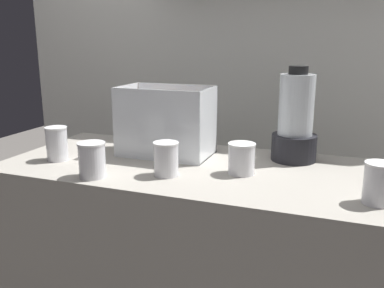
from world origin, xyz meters
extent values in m
cube|color=#9E998E|center=(0.00, 0.00, 0.45)|extent=(1.40, 0.64, 0.90)
cube|color=silver|center=(0.00, 0.77, 1.25)|extent=(2.60, 0.04, 2.50)
cube|color=white|center=(-0.15, 0.10, 0.90)|extent=(0.36, 0.21, 0.01)
cube|color=white|center=(-0.15, 0.00, 1.04)|extent=(0.36, 0.01, 0.27)
cube|color=white|center=(-0.15, 0.21, 1.04)|extent=(0.36, 0.01, 0.27)
cube|color=white|center=(-0.32, 0.10, 1.04)|extent=(0.01, 0.21, 0.27)
cube|color=white|center=(0.03, 0.10, 1.04)|extent=(0.01, 0.21, 0.27)
cone|color=orange|center=(-0.07, 0.10, 0.92)|extent=(0.16, 0.13, 0.03)
cone|color=orange|center=(-0.12, 0.10, 0.92)|extent=(0.07, 0.18, 0.02)
cone|color=orange|center=(-0.08, 0.10, 0.92)|extent=(0.17, 0.10, 0.03)
cone|color=orange|center=(-0.12, 0.12, 0.93)|extent=(0.15, 0.07, 0.03)
cone|color=orange|center=(-0.21, 0.10, 0.95)|extent=(0.15, 0.13, 0.03)
cone|color=orange|center=(-0.17, 0.11, 0.95)|extent=(0.17, 0.09, 0.03)
cone|color=orange|center=(-0.08, 0.10, 0.96)|extent=(0.17, 0.13, 0.04)
cone|color=orange|center=(-0.07, 0.10, 0.95)|extent=(0.18, 0.06, 0.03)
cone|color=orange|center=(-0.21, 0.11, 0.97)|extent=(0.10, 0.17, 0.02)
cylinder|color=black|center=(0.34, 0.20, 0.95)|extent=(0.17, 0.17, 0.10)
cylinder|color=silver|center=(0.34, 0.20, 1.11)|extent=(0.13, 0.13, 0.23)
cylinder|color=maroon|center=(0.34, 0.20, 1.02)|extent=(0.12, 0.12, 0.04)
cylinder|color=black|center=(0.34, 0.20, 1.24)|extent=(0.07, 0.07, 0.03)
cylinder|color=white|center=(-0.51, -0.12, 0.96)|extent=(0.08, 0.08, 0.12)
cylinder|color=orange|center=(-0.51, -0.12, 0.95)|extent=(0.07, 0.07, 0.10)
cylinder|color=white|center=(-0.51, -0.12, 1.03)|extent=(0.08, 0.08, 0.01)
cylinder|color=white|center=(-0.26, -0.25, 0.96)|extent=(0.09, 0.09, 0.11)
cylinder|color=orange|center=(-0.26, -0.25, 0.94)|extent=(0.08, 0.08, 0.09)
cylinder|color=white|center=(-0.26, -0.25, 1.02)|extent=(0.09, 0.09, 0.01)
cylinder|color=white|center=(-0.04, -0.14, 0.96)|extent=(0.08, 0.08, 0.11)
cylinder|color=orange|center=(-0.04, -0.14, 0.93)|extent=(0.08, 0.08, 0.07)
cylinder|color=white|center=(-0.04, -0.14, 1.01)|extent=(0.09, 0.09, 0.01)
cylinder|color=white|center=(0.19, -0.03, 0.95)|extent=(0.09, 0.09, 0.10)
cylinder|color=red|center=(0.19, -0.03, 0.93)|extent=(0.08, 0.08, 0.06)
cylinder|color=white|center=(0.19, -0.03, 1.00)|extent=(0.09, 0.09, 0.01)
cylinder|color=white|center=(0.62, -0.16, 0.96)|extent=(0.08, 0.08, 0.11)
cylinder|color=orange|center=(0.62, -0.16, 0.94)|extent=(0.08, 0.08, 0.08)
cylinder|color=white|center=(0.62, -0.16, 1.02)|extent=(0.09, 0.09, 0.01)
camera|label=1|loc=(0.51, -1.37, 1.35)|focal=38.88mm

